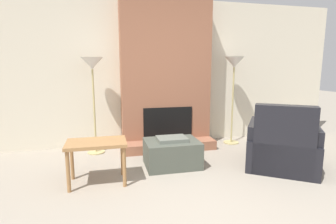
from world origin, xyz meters
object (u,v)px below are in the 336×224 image
object	(u,v)px
side_table	(97,148)
floor_lamp_left	(92,71)
ottoman	(172,153)
floor_lamp_right	(234,69)
armchair	(282,148)

from	to	relation	value
side_table	floor_lamp_left	xyz separation A→B (m)	(-0.06, 1.21, 0.90)
ottoman	floor_lamp_right	distance (m)	2.01
ottoman	floor_lamp_left	size ratio (longest dim) A/B	0.49
ottoman	floor_lamp_left	xyz separation A→B (m)	(-1.08, 0.87, 1.15)
side_table	floor_lamp_right	world-z (taller)	floor_lamp_right
armchair	floor_lamp_left	world-z (taller)	floor_lamp_left
armchair	side_table	xyz separation A→B (m)	(-2.50, 0.09, 0.15)
floor_lamp_right	ottoman	bearing A→B (deg)	-147.60
floor_lamp_left	floor_lamp_right	bearing A→B (deg)	0.00
armchair	floor_lamp_left	size ratio (longest dim) A/B	0.83
ottoman	side_table	distance (m)	1.11
ottoman	armchair	world-z (taller)	armchair
armchair	side_table	world-z (taller)	armchair
armchair	floor_lamp_right	world-z (taller)	floor_lamp_right
ottoman	floor_lamp_right	world-z (taller)	floor_lamp_right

